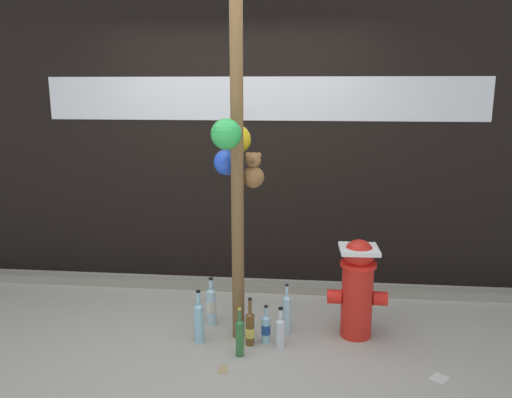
{
  "coord_description": "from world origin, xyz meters",
  "views": [
    {
      "loc": [
        0.65,
        -3.34,
        1.89
      ],
      "look_at": [
        0.28,
        0.26,
        1.09
      ],
      "focal_mm": 35.82,
      "sensor_mm": 36.0,
      "label": 1
    }
  ],
  "objects_px": {
    "memorial_post": "(236,115)",
    "bottle_6": "(240,337)",
    "bottle_2": "(211,305)",
    "bottle_5": "(280,331)",
    "bottle_4": "(199,321)",
    "bottle_1": "(250,328)",
    "fire_hydrant": "(357,286)",
    "bottle_0": "(266,328)",
    "bottle_3": "(287,313)"
  },
  "relations": [
    {
      "from": "memorial_post",
      "to": "bottle_6",
      "type": "height_order",
      "value": "memorial_post"
    },
    {
      "from": "bottle_2",
      "to": "bottle_5",
      "type": "relative_size",
      "value": 1.26
    },
    {
      "from": "bottle_4",
      "to": "memorial_post",
      "type": "bearing_deg",
      "value": 27.71
    },
    {
      "from": "memorial_post",
      "to": "bottle_4",
      "type": "distance_m",
      "value": 1.56
    },
    {
      "from": "bottle_1",
      "to": "bottle_2",
      "type": "relative_size",
      "value": 0.94
    },
    {
      "from": "bottle_2",
      "to": "bottle_4",
      "type": "bearing_deg",
      "value": -97.02
    },
    {
      "from": "bottle_6",
      "to": "fire_hydrant",
      "type": "bearing_deg",
      "value": 25.0
    },
    {
      "from": "bottle_0",
      "to": "bottle_2",
      "type": "bearing_deg",
      "value": 151.2
    },
    {
      "from": "bottle_5",
      "to": "bottle_6",
      "type": "relative_size",
      "value": 0.86
    },
    {
      "from": "bottle_2",
      "to": "bottle_6",
      "type": "bearing_deg",
      "value": -58.22
    },
    {
      "from": "bottle_5",
      "to": "bottle_3",
      "type": "bearing_deg",
      "value": 82.16
    },
    {
      "from": "bottle_0",
      "to": "bottle_6",
      "type": "distance_m",
      "value": 0.28
    },
    {
      "from": "bottle_1",
      "to": "fire_hydrant",
      "type": "bearing_deg",
      "value": 16.14
    },
    {
      "from": "fire_hydrant",
      "to": "bottle_5",
      "type": "bearing_deg",
      "value": -156.88
    },
    {
      "from": "bottle_1",
      "to": "bottle_6",
      "type": "height_order",
      "value": "bottle_1"
    },
    {
      "from": "fire_hydrant",
      "to": "bottle_0",
      "type": "height_order",
      "value": "fire_hydrant"
    },
    {
      "from": "bottle_0",
      "to": "bottle_3",
      "type": "height_order",
      "value": "bottle_3"
    },
    {
      "from": "memorial_post",
      "to": "fire_hydrant",
      "type": "relative_size",
      "value": 3.89
    },
    {
      "from": "fire_hydrant",
      "to": "bottle_3",
      "type": "xyz_separation_m",
      "value": [
        -0.54,
        0.0,
        -0.24
      ]
    },
    {
      "from": "memorial_post",
      "to": "bottle_4",
      "type": "xyz_separation_m",
      "value": [
        -0.27,
        -0.14,
        -1.53
      ]
    },
    {
      "from": "bottle_6",
      "to": "bottle_3",
      "type": "bearing_deg",
      "value": 51.72
    },
    {
      "from": "bottle_2",
      "to": "bottle_3",
      "type": "height_order",
      "value": "bottle_3"
    },
    {
      "from": "fire_hydrant",
      "to": "bottle_2",
      "type": "height_order",
      "value": "fire_hydrant"
    },
    {
      "from": "bottle_3",
      "to": "memorial_post",
      "type": "bearing_deg",
      "value": -167.66
    },
    {
      "from": "bottle_0",
      "to": "bottle_6",
      "type": "relative_size",
      "value": 0.8
    },
    {
      "from": "memorial_post",
      "to": "bottle_0",
      "type": "distance_m",
      "value": 1.6
    },
    {
      "from": "fire_hydrant",
      "to": "bottle_3",
      "type": "height_order",
      "value": "fire_hydrant"
    },
    {
      "from": "bottle_3",
      "to": "bottle_5",
      "type": "relative_size",
      "value": 1.27
    },
    {
      "from": "fire_hydrant",
      "to": "bottle_4",
      "type": "relative_size",
      "value": 1.88
    },
    {
      "from": "bottle_0",
      "to": "bottle_5",
      "type": "xyz_separation_m",
      "value": [
        0.11,
        -0.07,
        0.02
      ]
    },
    {
      "from": "bottle_1",
      "to": "bottle_6",
      "type": "xyz_separation_m",
      "value": [
        -0.05,
        -0.17,
        0.01
      ]
    },
    {
      "from": "memorial_post",
      "to": "bottle_1",
      "type": "bearing_deg",
      "value": -52.48
    },
    {
      "from": "bottle_0",
      "to": "bottle_3",
      "type": "relative_size",
      "value": 0.74
    },
    {
      "from": "fire_hydrant",
      "to": "bottle_0",
      "type": "bearing_deg",
      "value": -165.59
    },
    {
      "from": "bottle_0",
      "to": "bottle_2",
      "type": "distance_m",
      "value": 0.53
    },
    {
      "from": "bottle_4",
      "to": "bottle_5",
      "type": "bearing_deg",
      "value": -2.02
    },
    {
      "from": "fire_hydrant",
      "to": "bottle_3",
      "type": "distance_m",
      "value": 0.59
    },
    {
      "from": "bottle_0",
      "to": "bottle_3",
      "type": "xyz_separation_m",
      "value": [
        0.15,
        0.18,
        0.05
      ]
    },
    {
      "from": "bottle_3",
      "to": "bottle_4",
      "type": "xyz_separation_m",
      "value": [
        -0.65,
        -0.23,
        0.01
      ]
    },
    {
      "from": "bottle_3",
      "to": "bottle_1",
      "type": "bearing_deg",
      "value": -138.18
    },
    {
      "from": "bottle_4",
      "to": "bottle_6",
      "type": "distance_m",
      "value": 0.38
    },
    {
      "from": "fire_hydrant",
      "to": "bottle_6",
      "type": "bearing_deg",
      "value": -155.0
    },
    {
      "from": "memorial_post",
      "to": "bottle_5",
      "type": "distance_m",
      "value": 1.61
    },
    {
      "from": "memorial_post",
      "to": "bottle_0",
      "type": "bearing_deg",
      "value": -22.67
    },
    {
      "from": "bottle_4",
      "to": "bottle_6",
      "type": "height_order",
      "value": "bottle_4"
    },
    {
      "from": "bottle_5",
      "to": "memorial_post",
      "type": "bearing_deg",
      "value": 154.49
    },
    {
      "from": "memorial_post",
      "to": "bottle_1",
      "type": "relative_size",
      "value": 8.09
    },
    {
      "from": "bottle_2",
      "to": "bottle_6",
      "type": "distance_m",
      "value": 0.56
    },
    {
      "from": "bottle_1",
      "to": "bottle_3",
      "type": "xyz_separation_m",
      "value": [
        0.26,
        0.23,
        0.03
      ]
    },
    {
      "from": "bottle_6",
      "to": "memorial_post",
      "type": "bearing_deg",
      "value": 100.96
    }
  ]
}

